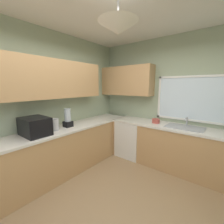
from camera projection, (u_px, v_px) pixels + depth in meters
ground_plane at (117, 213)px, 2.00m from camera, size 8.58×8.58×0.00m
room_shell at (117, 78)px, 2.23m from camera, size 3.56×4.02×2.78m
counter_run_left at (56, 153)px, 2.78m from camera, size 0.65×3.63×0.89m
counter_run_back at (173, 147)px, 3.06m from camera, size 2.65×0.65×0.89m
dishwasher at (131, 138)px, 3.63m from camera, size 0.60×0.60×0.84m
microwave at (35, 126)px, 2.42m from camera, size 0.48×0.36×0.29m
kettle at (55, 124)px, 2.68m from camera, size 0.13×0.13×0.21m
sink_assembly at (185, 127)px, 2.87m from camera, size 0.67×0.40×0.19m
bowl at (156, 121)px, 3.21m from camera, size 0.16×0.16×0.09m
blender_appliance at (68, 119)px, 2.90m from camera, size 0.15×0.15×0.36m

